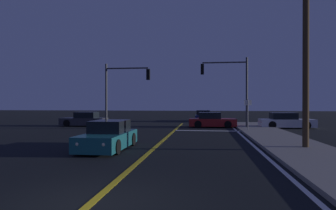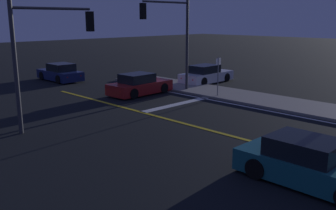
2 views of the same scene
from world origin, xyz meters
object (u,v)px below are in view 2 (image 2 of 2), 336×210
car_parked_curb_teal (310,165)px  car_following_oncoming_white (206,75)px  street_sign_corner (218,71)px  traffic_signal_far_left (46,43)px  traffic_signal_near_right (172,30)px  car_side_waiting_red (139,85)px  car_distant_tail_navy (60,73)px

car_parked_curb_teal → car_following_oncoming_white: bearing=-130.6°
street_sign_corner → traffic_signal_far_left: bearing=172.1°
car_following_oncoming_white → street_sign_corner: (-3.79, -4.00, 1.07)m
traffic_signal_near_right → car_side_waiting_red: bearing=-42.3°
car_following_oncoming_white → car_distant_tail_navy: same height
car_following_oncoming_white → traffic_signal_near_right: bearing=-77.5°
car_following_oncoming_white → traffic_signal_far_left: traffic_signal_far_left is taller
car_distant_tail_navy → car_side_waiting_red: (0.83, -8.41, 0.00)m
car_side_waiting_red → car_distant_tail_navy: bearing=-176.0°
car_distant_tail_navy → street_sign_corner: 13.12m
street_sign_corner → car_distant_tail_navy: bearing=105.3°
car_parked_curb_teal → traffic_signal_far_left: size_ratio=0.79×
car_distant_tail_navy → car_following_oncoming_white: bearing=-50.0°
car_parked_curb_teal → traffic_signal_near_right: traffic_signal_near_right is taller
car_distant_tail_navy → traffic_signal_near_right: size_ratio=0.70×
car_distant_tail_navy → traffic_signal_near_right: bearing=-76.5°
car_side_waiting_red → traffic_signal_far_left: (-7.54, -2.80, 3.10)m
traffic_signal_far_left → street_sign_corner: size_ratio=2.24×
car_distant_tail_navy → car_side_waiting_red: 8.45m
traffic_signal_near_right → street_sign_corner: (1.08, -2.80, -2.38)m
car_following_oncoming_white → car_side_waiting_red: bearing=-93.2°
traffic_signal_far_left → car_parked_curb_teal: bearing=-77.2°
traffic_signal_far_left → car_distant_tail_navy: bearing=59.1°
car_distant_tail_navy → traffic_signal_far_left: size_ratio=0.77×
traffic_signal_near_right → traffic_signal_far_left: (-9.07, -1.40, -0.35)m
car_distant_tail_navy → traffic_signal_far_left: 13.43m
car_distant_tail_navy → street_sign_corner: (3.44, -12.61, 1.07)m
traffic_signal_far_left → traffic_signal_near_right: bearing=8.8°
car_parked_curb_teal → street_sign_corner: street_sign_corner is taller
street_sign_corner → car_parked_curb_teal: bearing=-129.7°
traffic_signal_far_left → car_following_oncoming_white: bearing=10.6°
car_parked_curb_teal → car_distant_tail_navy: size_ratio=1.03×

